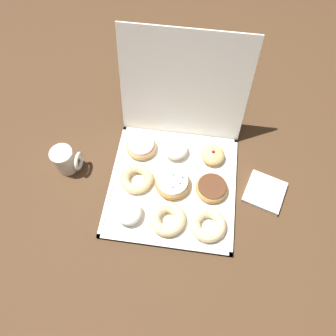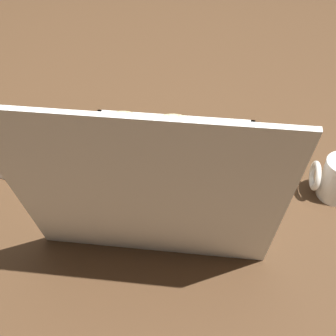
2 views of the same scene
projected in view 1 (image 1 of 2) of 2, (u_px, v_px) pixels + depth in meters
name	position (u px, v px, depth m)	size (l,w,h in m)	color
ground_plane	(172.00, 187.00, 1.12)	(3.00, 3.00, 0.00)	#4C331E
donut_box	(172.00, 186.00, 1.12)	(0.43, 0.43, 0.01)	white
box_lid_open	(184.00, 89.00, 1.08)	(0.43, 0.41, 0.01)	white
powdered_filled_donut_0	(129.00, 213.00, 1.04)	(0.09, 0.09, 0.05)	white
cruller_donut_1	(166.00, 218.00, 1.04)	(0.12, 0.12, 0.04)	beige
cruller_donut_2	(208.00, 224.00, 1.03)	(0.12, 0.12, 0.04)	beige
cruller_donut_3	(136.00, 179.00, 1.11)	(0.11, 0.11, 0.03)	#EACC8C
sprinkle_donut_4	(174.00, 183.00, 1.10)	(0.12, 0.12, 0.04)	tan
chocolate_frosted_donut_5	(212.00, 188.00, 1.09)	(0.11, 0.11, 0.04)	tan
pink_frosted_donut_6	(141.00, 146.00, 1.17)	(0.11, 0.11, 0.04)	#E5B770
powdered_filled_donut_7	(176.00, 149.00, 1.16)	(0.09, 0.09, 0.05)	white
jelly_filled_donut_8	(213.00, 155.00, 1.15)	(0.09, 0.09, 0.05)	#E5B770
coffee_mug	(65.00, 160.00, 1.12)	(0.10, 0.08, 0.10)	white
napkin_stack	(265.00, 192.00, 1.10)	(0.13, 0.13, 0.02)	white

